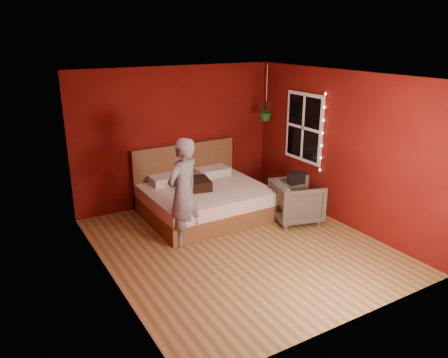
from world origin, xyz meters
TOP-DOWN VIEW (x-y plane):
  - floor at (0.00, 0.00)m, footprint 4.50×4.50m
  - room_walls at (0.00, 0.00)m, footprint 4.04×4.54m
  - window at (1.97, 0.90)m, footprint 0.05×0.97m
  - fairy_lights at (1.94, 0.37)m, footprint 0.04×0.04m
  - bed at (0.11, 1.41)m, footprint 2.10×1.78m
  - person at (-0.70, 0.50)m, footprint 0.73×0.63m
  - armchair at (1.37, 0.30)m, footprint 0.98×0.96m
  - handbag at (1.28, 0.23)m, footprint 0.29×0.16m
  - throw_pillow at (-0.08, 1.36)m, footprint 0.60×0.60m
  - hanging_plant at (1.59, 1.58)m, footprint 0.41×0.39m

SIDE VIEW (x-z plane):
  - floor at x=0.00m, z-range 0.00..0.00m
  - bed at x=0.11m, z-range -0.28..0.88m
  - armchair at x=1.37m, z-range 0.00..0.72m
  - throw_pillow at x=-0.08m, z-range 0.52..0.71m
  - handbag at x=1.28m, z-range 0.72..0.93m
  - person at x=-0.70m, z-range 0.00..1.70m
  - fairy_lights at x=1.94m, z-range 0.77..2.22m
  - window at x=1.97m, z-range 0.87..2.14m
  - room_walls at x=0.00m, z-range 0.37..2.99m
  - hanging_plant at x=1.59m, z-range 1.22..2.26m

